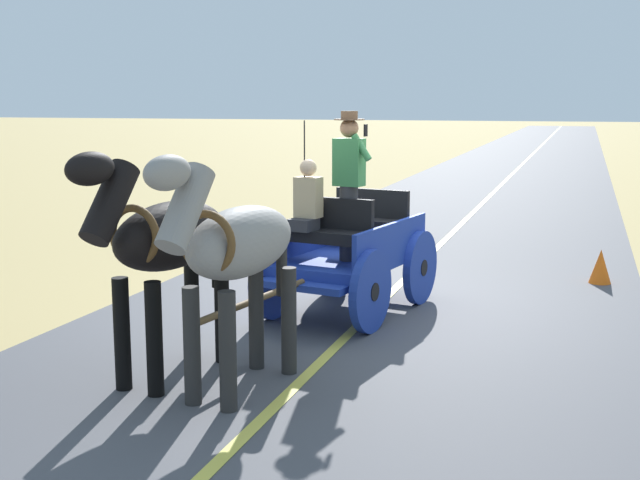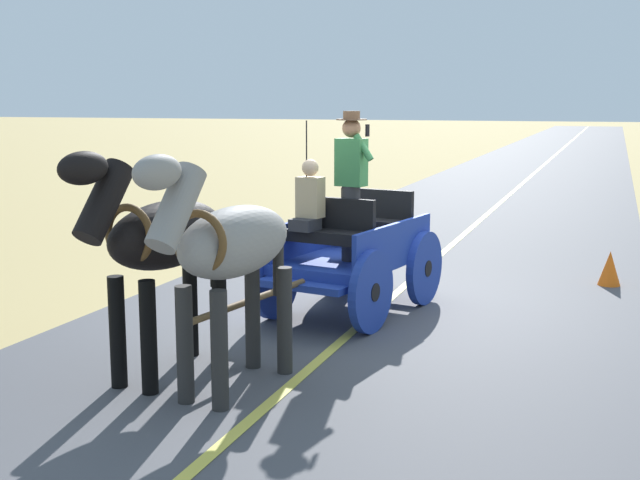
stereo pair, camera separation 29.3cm
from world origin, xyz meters
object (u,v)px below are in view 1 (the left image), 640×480
object	(u,v)px
horse_off_side	(165,242)
traffic_cone	(600,266)
horse_near_side	(235,249)
horse_drawn_carriage	(347,248)

from	to	relation	value
horse_off_side	traffic_cone	bearing A→B (deg)	-125.28
horse_near_side	horse_off_side	bearing A→B (deg)	-10.35
horse_drawn_carriage	horse_near_side	size ratio (longest dim) A/B	2.04
horse_drawn_carriage	traffic_cone	size ratio (longest dim) A/B	9.02
horse_near_side	traffic_cone	world-z (taller)	horse_near_side
horse_near_side	traffic_cone	bearing A→B (deg)	-119.10
horse_near_side	horse_drawn_carriage	bearing A→B (deg)	-92.97
horse_drawn_carriage	traffic_cone	world-z (taller)	horse_drawn_carriage
horse_off_side	horse_drawn_carriage	bearing A→B (deg)	-107.71
horse_off_side	traffic_cone	xyz separation A→B (m)	(-3.98, -5.62, -1.07)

